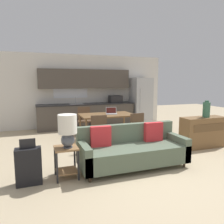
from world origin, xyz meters
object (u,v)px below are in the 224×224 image
Objects in this scene: refrigerator at (141,101)px; dining_table at (107,116)px; table_lamp at (67,129)px; suitcase at (29,166)px; dining_chair_near_left at (98,129)px; credenza at (203,132)px; dining_chair_far_left at (84,119)px; couch at (132,150)px; dining_chair_near_right at (135,127)px; laptop at (111,112)px; vase at (206,109)px; side_table at (66,158)px.

refrigerator is 1.18× the size of dining_table.
suitcase is at bearing -179.22° from table_lamp.
table_lamp is at bearing 63.99° from dining_chair_near_left.
dining_table is at bearing 142.70° from credenza.
dining_chair_far_left reaches higher than suitcase.
dining_chair_near_left is (-0.31, 1.35, 0.16)m from couch.
laptop reaches higher than dining_chair_near_right.
dining_chair_near_left is at bearing 103.03° from couch.
credenza is at bearing 13.84° from couch.
table_lamp is at bearing -99.47° from dining_chair_far_left.
credenza is 1.77m from dining_chair_near_right.
vase reaches higher than laptop.
dining_chair_far_left is 1.00× the size of dining_chair_near_left.
dining_chair_near_left is (0.98, 1.47, -0.40)m from table_lamp.
credenza is 1.52× the size of suitcase.
vase is (3.63, 0.65, 0.09)m from table_lamp.
dining_chair_near_left is (-1.02, 0.01, 0.00)m from dining_chair_near_right.
credenza is 2.72m from dining_chair_near_left.
couch is 2.42× the size of dining_chair_near_left.
refrigerator reaches higher than couch.
credenza is (2.30, 0.57, 0.06)m from couch.
side_table is at bearing -131.35° from refrigerator.
dining_table is at bearing -154.91° from laptop.
dining_table is at bearing 55.97° from side_table.
vase is (3.66, 0.62, 0.63)m from side_table.
dining_chair_near_right is at bearing 35.11° from side_table.
credenza is at bearing -88.76° from refrigerator.
dining_chair_near_left is at bearing -82.54° from dining_chair_far_left.
dining_chair_far_left reaches higher than couch.
vase is at bearing 10.21° from table_lamp.
credenza is (3.58, 0.69, -0.50)m from table_lamp.
dining_chair_far_left is (-2.63, 2.49, -0.49)m from vase.
table_lamp is at bearing 0.78° from suitcase.
refrigerator is at bearing 49.17° from table_lamp.
dining_chair_near_right is at bearing -51.20° from dining_chair_far_left.
dining_chair_near_right is 1.13× the size of suitcase.
side_table is at bearing -124.03° from dining_table.
dining_chair_far_left is (-2.52, -0.92, -0.42)m from refrigerator.
side_table is at bearing -170.45° from vase.
refrigerator is 5.37m from table_lamp.
credenza is at bearing 142.36° from vase.
couch is at bearing 3.68° from side_table.
suitcase reaches higher than dining_table.
table_lamp is 0.49× the size of credenza.
table_lamp is 3.68m from credenza.
vase is 0.55× the size of suitcase.
laptop is at bearing -137.03° from refrigerator.
laptop is (1.67, 2.28, 0.43)m from side_table.
refrigerator is at bearing -126.73° from dining_chair_near_left.
refrigerator is at bearing 44.34° from suitcase.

